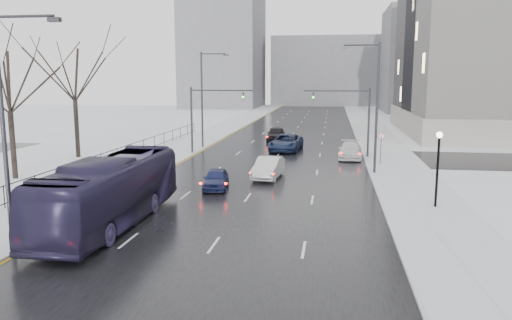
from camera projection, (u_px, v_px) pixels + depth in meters
The scene contains 24 objects.
road at pixel (289, 140), 59.26m from camera, with size 16.00×150.00×0.04m, color black.
cross_road at pixel (278, 156), 47.56m from camera, with size 130.00×10.00×0.04m, color black.
sidewalk_left at pixel (203, 138), 60.82m from camera, with size 5.00×150.00×0.16m, color silver.
sidewalk_right at pixel (379, 142), 57.68m from camera, with size 5.00×150.00×0.16m, color silver.
park_strip at pixel (129, 137), 62.25m from camera, with size 14.00×150.00×0.12m, color white.
tree_park_d at pixel (16, 180), 36.57m from camera, with size 8.75×8.75×12.50m, color black, non-canonical shape.
tree_park_e at pixel (79, 158), 46.39m from camera, with size 9.45×9.45×13.50m, color black, non-canonical shape.
iron_fence at pixel (44, 181), 31.81m from camera, with size 0.06×70.00×1.30m.
streetlight_r_mid at pixel (374, 101), 37.62m from camera, with size 2.95×0.25×10.00m.
streetlight_l_near at pixel (8, 121), 20.56m from camera, with size 2.95×0.25×10.00m.
streetlight_l_far at pixel (204, 95), 51.77m from camera, with size 2.95×0.25×10.00m.
lamppost_r_mid at pixel (438, 158), 27.89m from camera, with size 0.36×0.36×4.28m.
mast_signal_right at pixel (357, 114), 45.80m from camera, with size 6.10×0.33×6.50m.
mast_signal_left at pixel (202, 112), 47.99m from camera, with size 6.10×0.33×6.50m.
no_uturn_sign at pixel (381, 139), 41.91m from camera, with size 0.60×0.06×2.70m.
bldg_far_right at pixel (442, 61), 106.91m from camera, with size 24.00×20.00×22.00m, color slate.
bldg_far_left at pixel (224, 51), 123.65m from camera, with size 18.00×22.00×28.00m, color slate.
bldg_far_center at pixel (329, 72), 135.21m from camera, with size 30.00×18.00×18.00m, color slate.
bus at pixel (111, 191), 25.09m from camera, with size 2.89×12.33×3.43m, color #262141.
sedan_center_near at pixel (216, 179), 33.38m from camera, with size 1.59×3.94×1.34m, color #19204C.
sedan_right_near at pixel (268, 168), 36.86m from camera, with size 1.66×4.75×1.57m, color silver.
sedan_right_cross at pixel (286, 143), 50.60m from camera, with size 2.80×6.06×1.68m, color #162344.
sedan_right_far at pixel (350, 150), 45.97m from camera, with size 2.09×5.15×1.49m, color silver.
sedan_center_far at pixel (276, 134), 58.42m from camera, with size 1.97×4.91×1.67m, color black.
Camera 1 is at (5.09, 1.25, 7.41)m, focal length 35.00 mm.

